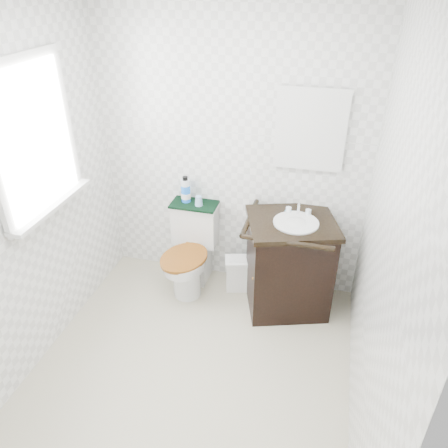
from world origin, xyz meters
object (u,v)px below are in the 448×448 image
at_px(trash_bin, 237,273).
at_px(cup, 199,201).
at_px(toilet, 192,253).
at_px(vanity, 289,262).
at_px(mouthwash_bottle, 186,190).

relative_size(trash_bin, cup, 3.71).
height_order(toilet, trash_bin, toilet).
bearing_deg(vanity, cup, 168.23).
height_order(toilet, mouthwash_bottle, mouthwash_bottle).
height_order(mouthwash_bottle, cup, mouthwash_bottle).
bearing_deg(toilet, mouthwash_bottle, 118.77).
bearing_deg(mouthwash_bottle, cup, -18.75).
distance_m(vanity, mouthwash_bottle, 1.04).
distance_m(toilet, vanity, 0.86).
relative_size(vanity, trash_bin, 2.99).
bearing_deg(vanity, trash_bin, 166.46).
height_order(trash_bin, cup, cup).
xyz_separation_m(toilet, cup, (0.05, 0.10, 0.47)).
bearing_deg(trash_bin, vanity, -13.54).
bearing_deg(trash_bin, cup, 170.49).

